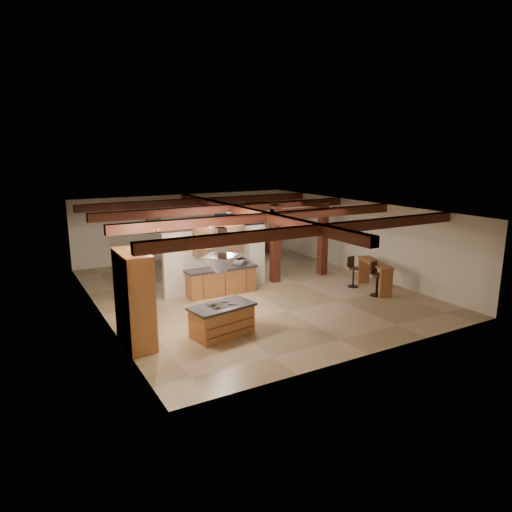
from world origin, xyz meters
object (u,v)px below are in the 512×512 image
Objects in this scene: sofa at (239,247)px; bar_counter at (375,271)px; dining_table at (201,264)px; kitchen_island at (222,320)px.

bar_counter is (1.38, -7.61, 0.36)m from sofa.
dining_table reaches higher than sofa.
dining_table is 6.84m from bar_counter.
dining_table is at bearing 72.10° from kitchen_island.
bar_counter is at bearing 9.03° from kitchen_island.
dining_table is at bearing 129.90° from bar_counter.
kitchen_island is at bearing -114.35° from dining_table.
bar_counter is (6.40, 1.02, 0.27)m from kitchen_island.
kitchen_island is 9.98m from sofa.
kitchen_island is 0.91× the size of bar_counter.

